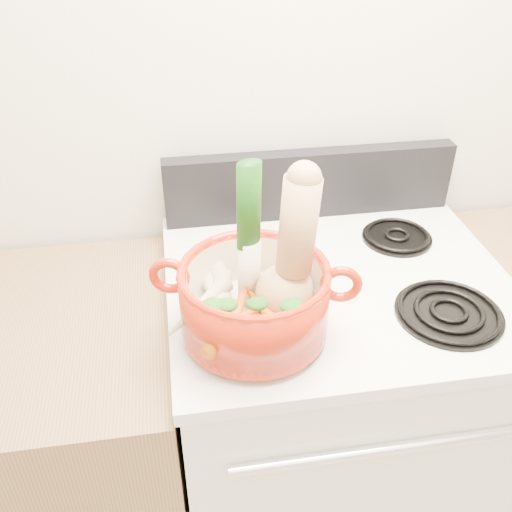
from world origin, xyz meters
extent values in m
cube|color=silver|center=(0.00, 1.75, 1.30)|extent=(3.50, 0.02, 2.60)
cube|color=silver|center=(0.00, 1.40, 0.46)|extent=(0.76, 0.65, 0.92)
cube|color=silver|center=(0.00, 1.40, 0.93)|extent=(0.78, 0.67, 0.03)
cube|color=black|center=(0.00, 1.70, 1.04)|extent=(0.76, 0.05, 0.18)
cylinder|color=silver|center=(0.00, 1.06, 0.78)|extent=(0.60, 0.02, 0.02)
cylinder|color=black|center=(-0.19, 1.24, 0.96)|extent=(0.22, 0.22, 0.02)
cylinder|color=black|center=(0.19, 1.24, 0.96)|extent=(0.22, 0.22, 0.02)
cylinder|color=black|center=(-0.19, 1.54, 0.96)|extent=(0.17, 0.17, 0.02)
cylinder|color=black|center=(0.19, 1.54, 0.96)|extent=(0.17, 0.17, 0.02)
cylinder|color=#AA1E0A|center=(-0.22, 1.25, 1.04)|extent=(0.35, 0.35, 0.14)
torus|color=#AA1E0A|center=(-0.38, 1.28, 1.09)|extent=(0.08, 0.04, 0.08)
torus|color=#AA1E0A|center=(-0.06, 1.21, 1.09)|extent=(0.08, 0.04, 0.08)
cylinder|color=white|center=(-0.22, 1.30, 1.16)|extent=(0.07, 0.07, 0.32)
ellipsoid|color=tan|center=(-0.19, 1.31, 1.02)|extent=(0.09, 0.07, 0.05)
cone|color=beige|center=(-0.28, 1.27, 1.02)|extent=(0.09, 0.22, 0.06)
cone|color=beige|center=(-0.29, 1.24, 1.03)|extent=(0.08, 0.20, 0.06)
cone|color=beige|center=(-0.27, 1.30, 1.03)|extent=(0.06, 0.21, 0.06)
cone|color=beige|center=(-0.33, 1.25, 1.03)|extent=(0.15, 0.14, 0.05)
cone|color=#CE5F0A|center=(-0.21, 1.22, 1.01)|extent=(0.06, 0.15, 0.04)
cone|color=#CE640A|center=(-0.28, 1.19, 1.02)|extent=(0.10, 0.13, 0.04)
cone|color=orange|center=(-0.20, 1.21, 1.03)|extent=(0.09, 0.17, 0.05)
cone|color=#CF3E0A|center=(-0.26, 1.19, 1.03)|extent=(0.13, 0.10, 0.04)
cone|color=#DA4B0A|center=(-0.25, 1.23, 1.04)|extent=(0.09, 0.16, 0.04)
camera|label=1|loc=(-0.35, 0.40, 1.72)|focal=40.00mm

